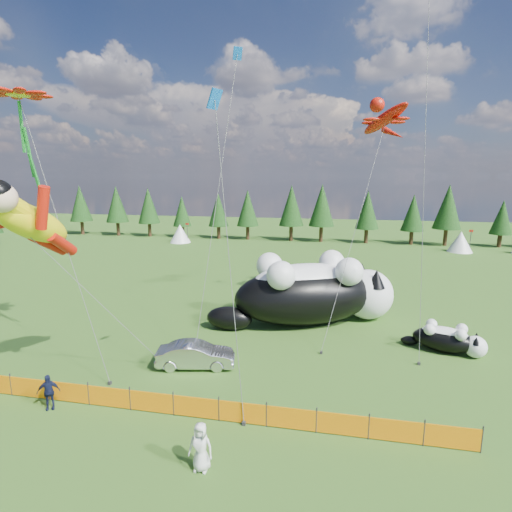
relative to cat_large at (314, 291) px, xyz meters
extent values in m
plane|color=#0C3509|center=(-4.15, -9.31, -2.28)|extent=(160.00, 160.00, 0.00)
cylinder|color=#262626|center=(-13.15, -12.31, -1.73)|extent=(0.06, 0.06, 1.10)
cylinder|color=#262626|center=(-11.15, -12.31, -1.73)|extent=(0.06, 0.06, 1.10)
cylinder|color=#262626|center=(-9.15, -12.31, -1.73)|extent=(0.06, 0.06, 1.10)
cylinder|color=#262626|center=(-7.15, -12.31, -1.73)|extent=(0.06, 0.06, 1.10)
cylinder|color=#262626|center=(-5.15, -12.31, -1.73)|extent=(0.06, 0.06, 1.10)
cylinder|color=#262626|center=(-3.15, -12.31, -1.73)|extent=(0.06, 0.06, 1.10)
cylinder|color=#262626|center=(-1.15, -12.31, -1.73)|extent=(0.06, 0.06, 1.10)
cylinder|color=#262626|center=(0.85, -12.31, -1.73)|extent=(0.06, 0.06, 1.10)
cylinder|color=#262626|center=(2.85, -12.31, -1.73)|extent=(0.06, 0.06, 1.10)
cylinder|color=#262626|center=(4.85, -12.31, -1.73)|extent=(0.06, 0.06, 1.10)
cylinder|color=#262626|center=(6.85, -12.31, -1.73)|extent=(0.06, 0.06, 1.10)
cube|color=orange|center=(-12.15, -12.31, -1.78)|extent=(2.00, 0.04, 0.90)
cube|color=orange|center=(-10.15, -12.31, -1.78)|extent=(2.00, 0.04, 0.90)
cube|color=orange|center=(-8.15, -12.31, -1.78)|extent=(2.00, 0.04, 0.90)
cube|color=orange|center=(-6.15, -12.31, -1.78)|extent=(2.00, 0.04, 0.90)
cube|color=orange|center=(-4.15, -12.31, -1.78)|extent=(2.00, 0.04, 0.90)
cube|color=orange|center=(-2.15, -12.31, -1.78)|extent=(2.00, 0.04, 0.90)
cube|color=orange|center=(-0.15, -12.31, -1.78)|extent=(2.00, 0.04, 0.90)
cube|color=orange|center=(1.85, -12.31, -1.78)|extent=(2.00, 0.04, 0.90)
cube|color=orange|center=(3.85, -12.31, -1.78)|extent=(2.00, 0.04, 0.90)
cube|color=orange|center=(5.85, -12.31, -1.78)|extent=(2.00, 0.04, 0.90)
ellipsoid|color=black|center=(-0.53, -0.23, -0.29)|extent=(10.98, 8.28, 3.98)
ellipsoid|color=white|center=(-0.53, -0.23, 0.71)|extent=(8.22, 6.08, 2.43)
sphere|color=white|center=(3.72, 1.65, -0.51)|extent=(3.54, 3.54, 3.54)
sphere|color=#FF636D|center=(5.10, 2.26, -0.51)|extent=(0.50, 0.50, 0.50)
ellipsoid|color=black|center=(-5.38, -2.39, -1.51)|extent=(3.46, 2.67, 1.55)
cone|color=black|center=(4.15, 0.68, 0.91)|extent=(1.24, 1.24, 1.24)
cone|color=black|center=(3.29, 2.62, 0.91)|extent=(1.24, 1.24, 1.24)
sphere|color=white|center=(1.12, 2.07, 1.59)|extent=(1.86, 1.86, 1.86)
sphere|color=white|center=(2.28, -0.56, 1.59)|extent=(1.86, 1.86, 1.86)
sphere|color=white|center=(-3.13, 0.18, 1.59)|extent=(1.86, 1.86, 1.86)
sphere|color=white|center=(-1.97, -2.44, 1.59)|extent=(1.86, 1.86, 1.86)
ellipsoid|color=black|center=(7.71, -3.22, -1.59)|extent=(3.79, 2.61, 1.38)
ellipsoid|color=white|center=(7.71, -3.22, -1.24)|extent=(2.84, 1.91, 0.85)
sphere|color=white|center=(9.25, -3.72, -1.66)|extent=(1.23, 1.23, 1.23)
sphere|color=#FF636D|center=(9.75, -3.88, -1.66)|extent=(0.17, 0.17, 0.17)
ellipsoid|color=black|center=(5.96, -2.64, -2.01)|extent=(1.19, 0.85, 0.54)
cone|color=black|center=(9.14, -4.07, -1.17)|extent=(0.43, 0.43, 0.43)
cone|color=black|center=(9.36, -3.37, -1.17)|extent=(0.43, 0.43, 0.43)
sphere|color=white|center=(8.67, -3.00, -0.93)|extent=(0.65, 0.65, 0.65)
sphere|color=white|center=(8.36, -3.95, -0.93)|extent=(0.65, 0.65, 0.65)
sphere|color=white|center=(7.14, -2.50, -0.93)|extent=(0.65, 0.65, 0.65)
sphere|color=white|center=(6.83, -3.45, -0.93)|extent=(0.65, 0.65, 0.65)
imported|color=silver|center=(-5.74, -7.93, -1.60)|extent=(4.32, 2.25, 1.35)
imported|color=#121733|center=(-10.67, -12.91, -1.48)|extent=(1.05, 0.87, 1.59)
imported|color=silver|center=(-2.95, -15.14, -1.40)|extent=(0.88, 0.59, 1.76)
cylinder|color=#595959|center=(-9.67, -9.82, 1.79)|extent=(0.03, 0.03, 9.53)
cube|color=#262626|center=(-7.57, -8.11, -2.20)|extent=(0.15, 0.15, 0.16)
cylinder|color=#595959|center=(2.57, -0.68, 4.75)|extent=(0.03, 0.03, 16.63)
cube|color=#262626|center=(0.77, -4.99, -2.20)|extent=(0.15, 0.15, 0.16)
cylinder|color=#595959|center=(-11.62, -9.71, 4.75)|extent=(0.03, 0.03, 14.65)
cube|color=#262626|center=(-9.25, -10.52, -2.20)|extent=(0.15, 0.15, 0.16)
cube|color=#188826|center=(-14.00, -8.90, 8.88)|extent=(0.22, 0.22, 4.85)
cylinder|color=#595959|center=(-5.12, -5.81, 6.07)|extent=(0.03, 0.03, 16.90)
cube|color=#262626|center=(-5.96, -7.67, -2.20)|extent=(0.15, 0.15, 0.16)
cylinder|color=#595959|center=(5.88, -3.27, 8.10)|extent=(0.03, 0.03, 20.88)
cube|color=#262626|center=(5.99, -5.35, -2.20)|extent=(0.15, 0.15, 0.16)
cylinder|color=#595959|center=(-2.65, -12.12, 4.18)|extent=(0.03, 0.03, 12.68)
cube|color=#262626|center=(-2.08, -12.40, -2.20)|extent=(0.15, 0.15, 0.16)
camera|label=1|loc=(1.30, -26.66, 7.70)|focal=28.00mm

